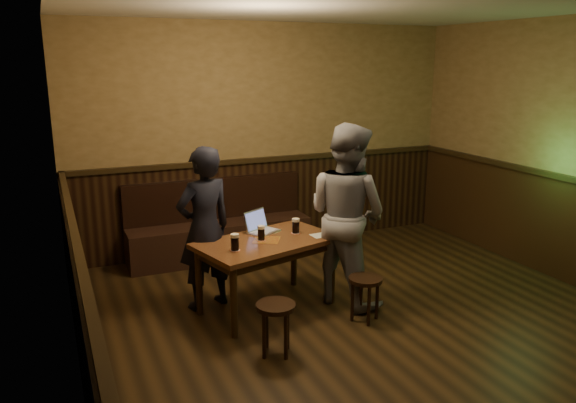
# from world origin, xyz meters

# --- Properties ---
(room) EXTENTS (5.04, 6.04, 2.84)m
(room) POSITION_xyz_m (0.00, 0.22, 1.20)
(room) COLOR black
(room) RESTS_ON ground
(bench) EXTENTS (2.20, 0.50, 0.95)m
(bench) POSITION_xyz_m (-0.75, 2.75, 0.31)
(bench) COLOR black
(bench) RESTS_ON ground
(pub_table) EXTENTS (1.45, 1.06, 0.70)m
(pub_table) POSITION_xyz_m (-0.75, 1.14, 0.60)
(pub_table) COLOR #512517
(pub_table) RESTS_ON ground
(stool_left) EXTENTS (0.41, 0.41, 0.44)m
(stool_left) POSITION_xyz_m (-1.00, 0.30, 0.35)
(stool_left) COLOR black
(stool_left) RESTS_ON ground
(stool_right) EXTENTS (0.37, 0.37, 0.42)m
(stool_right) POSITION_xyz_m (-0.02, 0.54, 0.33)
(stool_right) COLOR black
(stool_right) RESTS_ON ground
(pint_left) EXTENTS (0.10, 0.10, 0.16)m
(pint_left) POSITION_xyz_m (-1.12, 0.97, 0.77)
(pint_left) COLOR #9C3313
(pint_left) RESTS_ON pub_table
(pint_mid) EXTENTS (0.09, 0.09, 0.14)m
(pint_mid) POSITION_xyz_m (-0.80, 1.15, 0.77)
(pint_mid) COLOR #9C3313
(pint_mid) RESTS_ON pub_table
(pint_right) EXTENTS (0.10, 0.10, 0.15)m
(pint_right) POSITION_xyz_m (-0.41, 1.22, 0.77)
(pint_right) COLOR #9C3313
(pint_right) RESTS_ON pub_table
(laptop) EXTENTS (0.38, 0.35, 0.21)m
(laptop) POSITION_xyz_m (-0.71, 1.41, 0.75)
(laptop) COLOR silver
(laptop) RESTS_ON pub_table
(menu) EXTENTS (0.23, 0.16, 0.00)m
(menu) POSITION_xyz_m (-0.20, 1.06, 0.70)
(menu) COLOR silver
(menu) RESTS_ON pub_table
(person_suit) EXTENTS (0.66, 0.52, 1.58)m
(person_suit) POSITION_xyz_m (-1.27, 1.43, 0.79)
(person_suit) COLOR black
(person_suit) RESTS_ON ground
(person_grey) EXTENTS (0.95, 1.05, 1.78)m
(person_grey) POSITION_xyz_m (0.04, 1.02, 0.89)
(person_grey) COLOR gray
(person_grey) RESTS_ON ground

